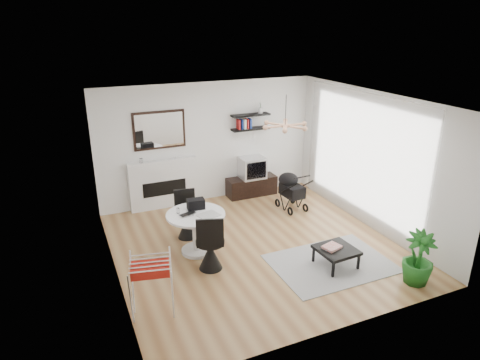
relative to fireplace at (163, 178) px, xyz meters
name	(u,v)px	position (x,y,z in m)	size (l,w,h in m)	color
floor	(256,246)	(1.10, -2.42, -0.69)	(5.00, 5.00, 0.00)	#906137
ceiling	(258,100)	(1.10, -2.42, 2.01)	(5.00, 5.00, 0.00)	white
wall_back	(209,143)	(1.10, 0.08, 0.66)	(5.00, 5.00, 0.00)	white
wall_left	(109,201)	(-1.40, -2.42, 0.66)	(5.00, 5.00, 0.00)	white
wall_right	(371,160)	(3.60, -2.42, 0.66)	(5.00, 5.00, 0.00)	white
sheer_curtain	(361,158)	(3.50, -2.22, 0.66)	(0.04, 3.60, 2.60)	white
fireplace	(163,178)	(0.00, 0.00, 0.00)	(1.50, 0.17, 2.16)	white
shelf_lower	(250,129)	(2.08, -0.05, 0.91)	(0.90, 0.25, 0.04)	black
shelf_upper	(251,115)	(2.08, -0.05, 1.23)	(0.90, 0.25, 0.04)	black
pendant_lamp	(285,126)	(1.80, -2.12, 1.46)	(0.90, 0.90, 0.10)	tan
tv_console	(252,186)	(2.08, -0.14, -0.46)	(1.19, 0.41, 0.44)	black
crt_tv	(252,167)	(2.08, -0.14, 0.01)	(0.57, 0.50, 0.50)	silver
dining_table	(196,227)	(0.04, -2.19, -0.18)	(1.04, 1.04, 0.76)	white
laptop	(189,215)	(-0.09, -2.22, 0.09)	(0.30, 0.19, 0.02)	black
black_bag	(196,204)	(0.11, -1.99, 0.17)	(0.31, 0.18, 0.18)	black
newspaper	(208,215)	(0.22, -2.34, 0.08)	(0.35, 0.29, 0.01)	beige
drinking_glass	(178,211)	(-0.24, -2.04, 0.12)	(0.06, 0.06, 0.10)	white
chair_far	(187,223)	(0.04, -1.56, -0.39)	(0.45, 0.47, 0.92)	black
chair_near	(210,252)	(0.07, -2.81, -0.36)	(0.53, 0.54, 1.02)	black
drying_rack	(152,287)	(-1.08, -3.63, -0.22)	(0.69, 0.66, 0.88)	white
stroller	(291,192)	(2.54, -1.18, -0.30)	(0.49, 0.75, 0.89)	black
rug	(331,263)	(2.02, -3.50, -0.68)	(2.00, 1.44, 0.01)	#949494
coffee_table	(336,250)	(2.05, -3.58, -0.39)	(0.66, 0.66, 0.32)	black
magazines	(332,247)	(1.99, -3.53, -0.33)	(0.29, 0.23, 0.04)	#C73A31
potted_plant	(418,258)	(2.93, -4.49, -0.25)	(0.49, 0.49, 0.88)	#1B5D1A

